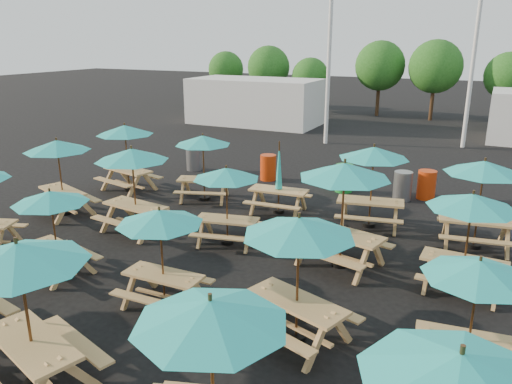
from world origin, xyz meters
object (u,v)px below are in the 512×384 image
at_px(picnic_unit_8, 19,264).
at_px(waste_bin_4, 426,185).
at_px(picnic_unit_9, 160,224).
at_px(picnic_unit_10, 226,179).
at_px(picnic_unit_13, 299,235).
at_px(picnic_unit_14, 344,178).
at_px(picnic_unit_7, 203,145).
at_px(picnic_unit_12, 211,324).
at_px(picnic_unit_19, 483,173).
at_px(picnic_unit_16, 458,382).
at_px(picnic_unit_11, 279,184).
at_px(picnic_unit_17, 478,277).
at_px(waste_bin_0, 194,158).
at_px(picnic_unit_18, 472,208).
at_px(picnic_unit_3, 125,134).
at_px(picnic_unit_5, 51,203).
at_px(picnic_unit_2, 58,151).
at_px(picnic_unit_6, 132,160).
at_px(picnic_unit_15, 373,158).
at_px(waste_bin_2, 344,178).
at_px(waste_bin_1, 268,167).
at_px(waste_bin_3, 403,186).

xyz_separation_m(picnic_unit_8, waste_bin_4, (4.15, 12.61, -1.61)).
bearing_deg(picnic_unit_9, picnic_unit_10, 95.77).
xyz_separation_m(picnic_unit_13, picnic_unit_14, (-0.17, 3.32, 0.16)).
bearing_deg(picnic_unit_8, picnic_unit_7, 123.08).
bearing_deg(picnic_unit_14, picnic_unit_12, -74.46).
xyz_separation_m(picnic_unit_13, picnic_unit_19, (2.67, 5.89, -0.03)).
bearing_deg(picnic_unit_16, picnic_unit_11, 109.42).
height_order(picnic_unit_17, waste_bin_0, picnic_unit_17).
xyz_separation_m(picnic_unit_9, picnic_unit_18, (5.43, 3.25, 0.13)).
distance_m(picnic_unit_7, picnic_unit_10, 3.86).
bearing_deg(picnic_unit_3, picnic_unit_12, -33.31).
bearing_deg(waste_bin_4, picnic_unit_5, -125.64).
bearing_deg(picnic_unit_2, picnic_unit_3, 105.86).
relative_size(picnic_unit_14, picnic_unit_16, 1.07).
relative_size(picnic_unit_8, picnic_unit_9, 1.23).
bearing_deg(picnic_unit_14, picnic_unit_9, -115.20).
relative_size(picnic_unit_3, picnic_unit_6, 0.99).
distance_m(picnic_unit_3, picnic_unit_5, 6.60).
distance_m(picnic_unit_2, picnic_unit_11, 6.73).
height_order(picnic_unit_9, picnic_unit_15, picnic_unit_15).
xyz_separation_m(picnic_unit_16, waste_bin_4, (-1.81, 12.56, -1.57)).
xyz_separation_m(picnic_unit_3, waste_bin_0, (0.52, 3.48, -1.55)).
bearing_deg(picnic_unit_7, picnic_unit_19, -21.37).
xyz_separation_m(picnic_unit_5, waste_bin_2, (4.11, 9.17, -1.24)).
relative_size(picnic_unit_7, picnic_unit_16, 0.97).
bearing_deg(picnic_unit_7, picnic_unit_3, 165.90).
height_order(picnic_unit_13, picnic_unit_18, picnic_unit_13).
bearing_deg(waste_bin_1, waste_bin_2, -4.17).
relative_size(picnic_unit_2, waste_bin_0, 2.53).
bearing_deg(waste_bin_4, picnic_unit_7, -153.29).
relative_size(picnic_unit_5, picnic_unit_11, 0.89).
bearing_deg(picnic_unit_19, picnic_unit_12, -115.04).
height_order(picnic_unit_9, waste_bin_2, picnic_unit_9).
height_order(picnic_unit_12, waste_bin_1, picnic_unit_12).
height_order(picnic_unit_12, picnic_unit_15, picnic_unit_15).
relative_size(picnic_unit_7, picnic_unit_11, 1.02).
distance_m(picnic_unit_9, waste_bin_4, 10.48).
relative_size(picnic_unit_6, picnic_unit_19, 1.03).
bearing_deg(picnic_unit_18, picnic_unit_19, 90.07).
height_order(picnic_unit_6, picnic_unit_17, picnic_unit_6).
distance_m(waste_bin_0, waste_bin_2, 6.44).
height_order(picnic_unit_5, waste_bin_2, picnic_unit_5).
bearing_deg(picnic_unit_14, picnic_unit_8, -101.96).
height_order(picnic_unit_6, picnic_unit_11, picnic_unit_6).
bearing_deg(picnic_unit_10, picnic_unit_16, -58.00).
bearing_deg(picnic_unit_19, waste_bin_3, 118.07).
bearing_deg(picnic_unit_6, picnic_unit_18, 9.33).
bearing_deg(picnic_unit_17, picnic_unit_15, 110.44).
height_order(picnic_unit_14, picnic_unit_16, picnic_unit_14).
xyz_separation_m(picnic_unit_2, picnic_unit_3, (0.17, 2.87, 0.02)).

